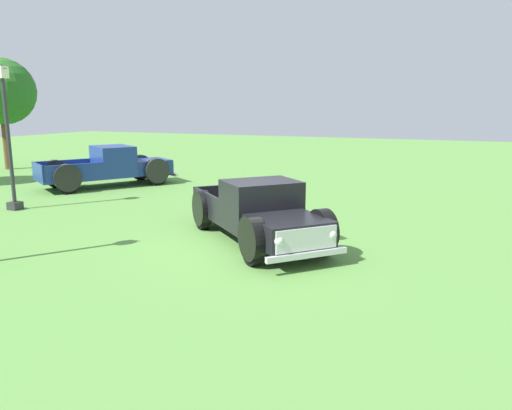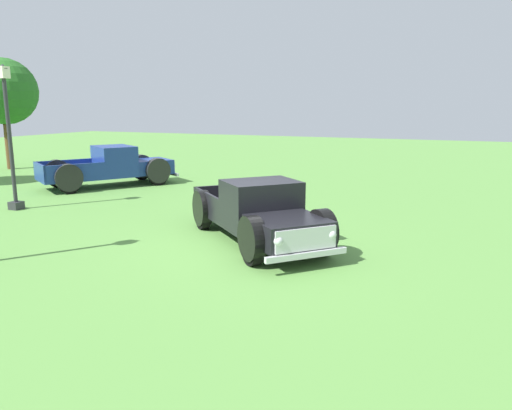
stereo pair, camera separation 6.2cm
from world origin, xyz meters
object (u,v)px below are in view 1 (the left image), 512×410
pickup_truck_foreground (262,215)px  oak_tree_west (1,92)px  pickup_truck_behind_left (115,167)px  lamp_post_far (8,135)px

pickup_truck_foreground → oak_tree_west: oak_tree_west is taller
pickup_truck_behind_left → lamp_post_far: size_ratio=1.23×
lamp_post_far → oak_tree_west: 11.56m
lamp_post_far → oak_tree_west: oak_tree_west is taller
pickup_truck_foreground → pickup_truck_behind_left: bearing=57.1°
pickup_truck_behind_left → oak_tree_west: size_ratio=0.98×
oak_tree_west → pickup_truck_behind_left: bearing=-104.2°
pickup_truck_foreground → lamp_post_far: (0.63, 8.84, 1.64)m
pickup_truck_foreground → lamp_post_far: lamp_post_far is taller
pickup_truck_behind_left → oak_tree_west: oak_tree_west is taller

